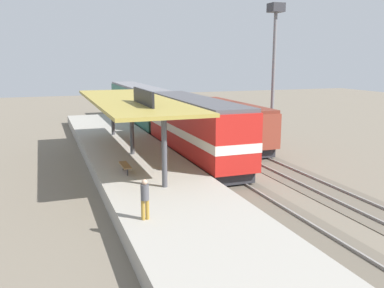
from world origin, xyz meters
TOP-DOWN VIEW (x-y plane):
  - ground_plane at (2.00, 0.00)m, footprint 120.00×120.00m
  - track_near at (0.00, 0.00)m, footprint 3.20×110.00m
  - track_far at (4.60, 0.00)m, footprint 3.20×110.00m
  - platform at (-4.60, 0.00)m, footprint 6.00×44.00m
  - station_canopy at (-4.60, -0.09)m, footprint 5.20×18.00m
  - platform_bench at (-6.00, -4.65)m, footprint 0.44×1.70m
  - locomotive at (0.00, -0.02)m, footprint 2.93×14.43m
  - passenger_carriage_single at (0.00, 17.98)m, footprint 2.90×20.00m
  - freight_car at (4.60, 4.08)m, footprint 2.80×12.00m
  - light_mast at (7.80, 2.47)m, footprint 1.10×1.10m
  - person_waiting at (-6.59, -12.00)m, footprint 0.34×0.34m

SIDE VIEW (x-z plane):
  - ground_plane at x=2.00m, z-range 0.00..0.00m
  - track_near at x=0.00m, z-range -0.05..0.11m
  - track_far at x=4.60m, z-range -0.05..0.11m
  - platform at x=-4.60m, z-range 0.00..0.90m
  - platform_bench at x=-6.00m, z-range 1.09..1.59m
  - person_waiting at x=-6.59m, z-range 1.00..2.71m
  - freight_car at x=4.60m, z-range 0.20..3.74m
  - passenger_carriage_single at x=0.00m, z-range 0.19..4.43m
  - locomotive at x=0.00m, z-range 0.19..4.63m
  - station_canopy at x=-4.60m, z-range 2.18..6.88m
  - light_mast at x=7.80m, z-range 2.55..14.25m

